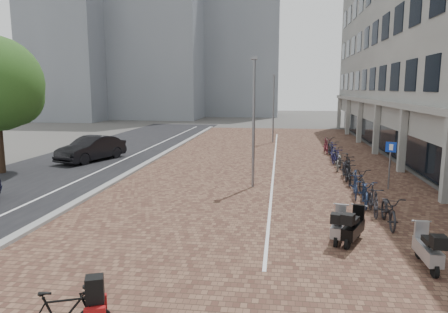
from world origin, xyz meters
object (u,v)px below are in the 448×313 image
at_px(scooter_mid, 353,226).
at_px(parking_sign, 390,159).
at_px(scooter_back, 428,248).
at_px(scooter_front, 338,225).
at_px(car_dark, 92,149).

relative_size(scooter_mid, parking_sign, 0.72).
relative_size(scooter_back, parking_sign, 0.74).
xyz_separation_m(scooter_front, parking_sign, (3.00, 6.61, 0.87)).
distance_m(scooter_front, parking_sign, 7.31).
bearing_deg(scooter_back, scooter_front, 140.26).
relative_size(car_dark, scooter_front, 3.14).
bearing_deg(scooter_front, scooter_back, -25.70).
height_order(scooter_front, scooter_back, scooter_back).
xyz_separation_m(car_dark, scooter_mid, (13.39, -11.84, -0.23)).
bearing_deg(scooter_mid, scooter_front, -177.07).
distance_m(scooter_front, scooter_back, 2.48).
bearing_deg(car_dark, parking_sign, 1.61).
height_order(scooter_mid, scooter_back, scooter_back).
bearing_deg(scooter_front, parking_sign, 79.44).
xyz_separation_m(scooter_front, scooter_mid, (0.39, -0.15, 0.02)).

